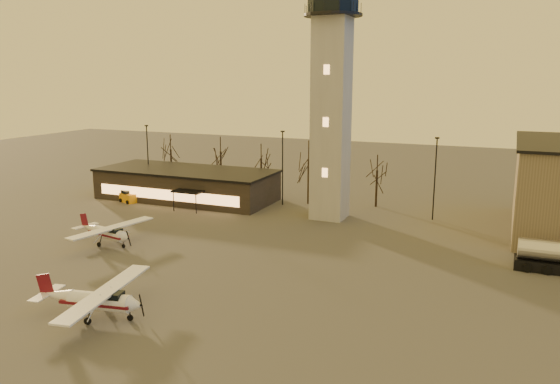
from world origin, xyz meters
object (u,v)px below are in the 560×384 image
at_px(control_tower, 332,84).
at_px(service_cart, 128,198).
at_px(terminal, 187,184).
at_px(cessna_front, 102,304).
at_px(cessna_rear, 110,236).

distance_m(control_tower, service_cart, 32.60).
relative_size(terminal, cessna_front, 2.27).
bearing_deg(service_cart, control_tower, 26.27).
bearing_deg(cessna_rear, control_tower, 59.42).
relative_size(terminal, service_cart, 8.53).
bearing_deg(cessna_front, terminal, 103.23).
bearing_deg(cessna_rear, terminal, 112.77).
distance_m(control_tower, cessna_front, 37.79).
distance_m(control_tower, terminal, 26.24).
bearing_deg(cessna_front, cessna_rear, 117.86).
distance_m(terminal, service_cart, 8.26).
xyz_separation_m(control_tower, cessna_front, (-6.23, -34.00, -15.27)).
xyz_separation_m(control_tower, terminal, (-21.99, 1.98, -14.17)).
xyz_separation_m(terminal, cessna_rear, (4.45, -21.64, -1.19)).
distance_m(terminal, cessna_front, 39.30).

